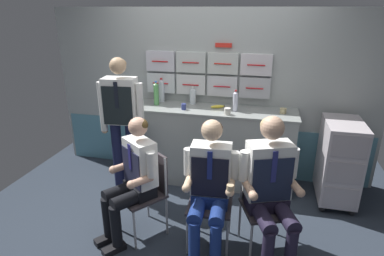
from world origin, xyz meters
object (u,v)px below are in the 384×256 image
at_px(water_bottle_short, 156,94).
at_px(crew_member_left, 133,176).
at_px(crew_member_near_trolley, 271,184).
at_px(espresso_cup_small, 184,106).
at_px(folding_chair_right, 211,191).
at_px(crew_member_right, 210,184).
at_px(snack_banana, 218,107).
at_px(crew_member_standing, 122,117).
at_px(folding_chair_near_trolley, 263,195).
at_px(service_trolley, 339,160).
at_px(folding_chair_left, 149,184).

bearing_deg(water_bottle_short, crew_member_left, -81.29).
height_order(crew_member_near_trolley, water_bottle_short, crew_member_near_trolley).
distance_m(water_bottle_short, espresso_cup_small, 0.42).
bearing_deg(water_bottle_short, folding_chair_right, -50.78).
relative_size(crew_member_right, snack_banana, 7.29).
relative_size(crew_member_right, crew_member_standing, 0.76).
relative_size(crew_member_standing, snack_banana, 9.55).
distance_m(folding_chair_right, folding_chair_near_trolley, 0.48).
relative_size(folding_chair_near_trolley, crew_member_standing, 0.51).
height_order(folding_chair_right, water_bottle_short, water_bottle_short).
bearing_deg(crew_member_left, crew_member_standing, 120.18).
distance_m(folding_chair_right, crew_member_near_trolley, 0.58).
relative_size(crew_member_right, espresso_cup_small, 17.50).
bearing_deg(folding_chair_near_trolley, crew_member_left, -171.23).
bearing_deg(crew_member_right, service_trolley, 41.50).
distance_m(folding_chair_left, water_bottle_short, 1.32).
xyz_separation_m(folding_chair_left, folding_chair_near_trolley, (1.10, 0.06, 0.00)).
bearing_deg(crew_member_right, crew_member_standing, 146.97).
bearing_deg(espresso_cup_small, folding_chair_right, -62.17).
xyz_separation_m(folding_chair_near_trolley, snack_banana, (-0.62, 1.11, 0.48)).
relative_size(service_trolley, water_bottle_short, 3.21).
xyz_separation_m(crew_member_left, crew_member_standing, (-0.43, 0.74, 0.30)).
bearing_deg(crew_member_standing, folding_chair_left, -49.00).
height_order(folding_chair_left, folding_chair_right, same).
bearing_deg(crew_member_near_trolley, snack_banana, 118.13).
bearing_deg(folding_chair_right, folding_chair_near_trolley, 5.34).
distance_m(folding_chair_right, espresso_cup_small, 1.24).
xyz_separation_m(crew_member_near_trolley, snack_banana, (-0.67, 1.26, 0.27)).
relative_size(folding_chair_near_trolley, water_bottle_short, 2.77).
height_order(service_trolley, crew_member_standing, crew_member_standing).
height_order(water_bottle_short, snack_banana, water_bottle_short).
bearing_deg(service_trolley, crew_member_near_trolley, -125.33).
height_order(folding_chair_near_trolley, snack_banana, snack_banana).
xyz_separation_m(crew_member_right, crew_member_standing, (-1.16, 0.76, 0.28)).
relative_size(folding_chair_near_trolley, espresso_cup_small, 11.74).
distance_m(service_trolley, crew_member_right, 1.72).
bearing_deg(water_bottle_short, crew_member_standing, -113.88).
bearing_deg(crew_member_near_trolley, folding_chair_near_trolley, 110.86).
bearing_deg(water_bottle_short, snack_banana, 2.06).
bearing_deg(folding_chair_right, folding_chair_left, -178.89).
relative_size(folding_chair_left, folding_chair_right, 1.00).
distance_m(service_trolley, snack_banana, 1.52).
bearing_deg(folding_chair_near_trolley, folding_chair_right, -174.66).
distance_m(crew_member_left, crew_member_right, 0.74).
bearing_deg(crew_member_left, water_bottle_short, 98.71).
bearing_deg(folding_chair_right, snack_banana, 96.94).
xyz_separation_m(service_trolley, crew_member_standing, (-2.45, -0.38, 0.45)).
bearing_deg(water_bottle_short, crew_member_right, -54.16).
bearing_deg(snack_banana, crew_member_right, -83.47).
bearing_deg(folding_chair_right, crew_member_near_trolley, -10.84).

